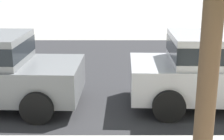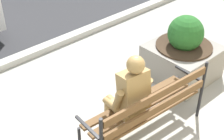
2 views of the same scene
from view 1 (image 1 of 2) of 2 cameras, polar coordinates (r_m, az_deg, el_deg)
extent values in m
cylinder|color=brown|center=(4.72, 16.35, -0.89)|extent=(0.28, 0.28, 2.84)
cylinder|color=black|center=(8.03, -9.47, -1.69)|extent=(0.65, 0.24, 0.64)
cylinder|color=black|center=(6.48, -12.47, -6.29)|extent=(0.65, 0.24, 0.64)
cube|color=#B7B7BC|center=(7.28, 18.68, 3.47)|extent=(2.19, 1.64, 0.60)
cube|color=black|center=(7.28, 18.68, 3.47)|extent=(2.20, 1.66, 0.33)
cylinder|color=black|center=(8.09, 8.38, -1.50)|extent=(0.65, 0.24, 0.64)
cylinder|color=black|center=(6.50, 9.89, -6.05)|extent=(0.65, 0.24, 0.64)
camera|label=2|loc=(2.12, 95.15, 16.45)|focal=53.58mm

